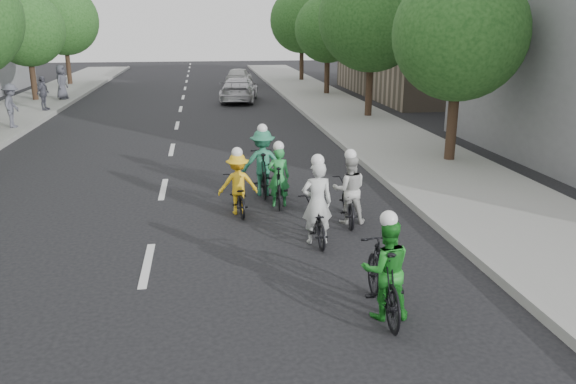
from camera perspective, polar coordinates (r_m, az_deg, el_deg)
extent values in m
plane|color=black|center=(10.71, -14.12, -7.20)|extent=(120.00, 120.00, 0.00)
cube|color=gray|center=(21.34, 10.32, 5.14)|extent=(4.00, 80.00, 0.15)
cube|color=#999993|center=(20.79, 5.21, 5.08)|extent=(0.18, 80.00, 0.18)
cube|color=gray|center=(36.90, 15.69, 15.70)|extent=(10.00, 14.00, 8.00)
cylinder|color=black|center=(35.17, -24.43, 10.15)|extent=(0.32, 0.32, 2.27)
sphere|color=#194316|center=(35.03, -25.00, 14.74)|extent=(4.00, 4.00, 4.00)
cylinder|color=black|center=(43.88, -21.39, 11.63)|extent=(0.32, 0.32, 2.48)
sphere|color=#194316|center=(43.77, -21.86, 15.90)|extent=(4.80, 4.80, 4.80)
cylinder|color=black|center=(18.34, 16.29, 6.26)|extent=(0.32, 0.32, 2.27)
sphere|color=#194316|center=(18.08, 17.03, 15.13)|extent=(4.00, 4.00, 4.00)
cylinder|color=black|center=(26.67, 8.22, 10.04)|extent=(0.32, 0.32, 2.48)
sphere|color=#194316|center=(26.50, 8.52, 17.11)|extent=(4.80, 4.80, 4.80)
cylinder|color=black|center=(35.35, 3.97, 11.59)|extent=(0.32, 0.32, 2.27)
sphere|color=#194316|center=(35.21, 4.07, 16.19)|extent=(4.00, 4.00, 4.00)
cylinder|color=black|center=(44.14, 1.38, 12.76)|extent=(0.32, 0.32, 2.48)
sphere|color=#194316|center=(44.04, 1.42, 17.03)|extent=(4.80, 4.80, 4.80)
imported|color=black|center=(11.37, 2.83, -2.94)|extent=(0.57, 1.63, 0.85)
imported|color=silver|center=(11.15, 2.96, -1.10)|extent=(0.62, 0.40, 1.68)
sphere|color=white|center=(10.92, 3.03, 3.22)|extent=(0.26, 0.26, 0.26)
imported|color=black|center=(14.52, -2.61, 2.03)|extent=(0.58, 1.92, 1.15)
imported|color=#297B59|center=(14.36, -2.58, 3.00)|extent=(1.11, 0.65, 1.70)
sphere|color=white|center=(14.18, -2.63, 6.42)|extent=(0.26, 0.26, 0.26)
imported|color=black|center=(8.65, 9.65, -8.68)|extent=(0.65, 1.93, 1.14)
imported|color=#1D8222|center=(8.48, 9.93, -7.77)|extent=(0.78, 0.63, 1.53)
sphere|color=white|center=(8.19, 10.20, -2.75)|extent=(0.26, 0.26, 0.26)
imported|color=black|center=(12.55, 6.10, -0.92)|extent=(0.85, 1.84, 0.93)
imported|color=beige|center=(12.38, 6.26, 0.25)|extent=(0.81, 0.67, 1.52)
sphere|color=white|center=(12.18, 6.37, 3.78)|extent=(0.26, 0.26, 0.26)
imported|color=black|center=(13.16, -5.11, -0.28)|extent=(0.71, 1.64, 0.84)
imported|color=yellow|center=(12.98, -5.12, 0.83)|extent=(0.97, 0.62, 1.43)
sphere|color=white|center=(12.80, -5.20, 3.99)|extent=(0.26, 0.26, 0.26)
imported|color=black|center=(13.62, -1.00, 0.75)|extent=(0.62, 1.72, 1.01)
imported|color=green|center=(13.46, -0.95, 1.54)|extent=(0.56, 0.39, 1.45)
sphere|color=white|center=(13.29, -0.97, 4.65)|extent=(0.26, 0.26, 0.26)
imported|color=silver|center=(32.61, -4.99, 10.35)|extent=(2.64, 4.98, 1.37)
imported|color=silver|center=(40.98, -5.00, 11.60)|extent=(2.33, 4.14, 1.33)
imported|color=#52535F|center=(25.86, -26.26, 7.88)|extent=(0.68, 1.17, 1.80)
imported|color=#555563|center=(30.55, -23.62, 9.18)|extent=(0.64, 1.05, 1.67)
imported|color=#464752|center=(34.83, -22.02, 10.31)|extent=(0.79, 1.04, 1.90)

